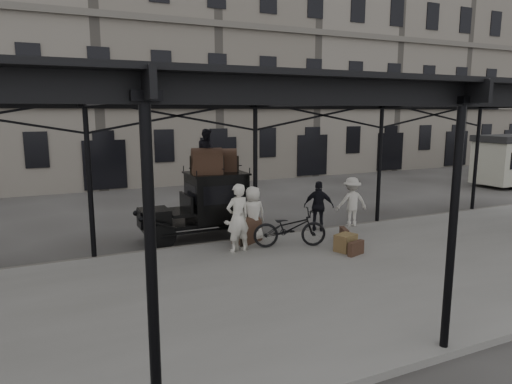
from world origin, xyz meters
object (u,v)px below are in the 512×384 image
Objects in this scene: porter_left at (238,218)px; steamer_trunk_roof_near at (207,163)px; bicycle at (290,228)px; steamer_trunk_platform at (247,232)px; taxi at (207,202)px; porter_official at (319,206)px.

porter_left is 2.49m from steamer_trunk_roof_near.
bicycle is 2.47× the size of steamer_trunk_platform.
taxi is 2.13× the size of porter_official.
taxi is 4.10× the size of steamer_trunk_platform.
porter_left is 1.20m from steamer_trunk_platform.
bicycle is 3.43m from steamer_trunk_roof_near.
porter_official is 0.78× the size of bicycle.
porter_left reaches higher than bicycle.
steamer_trunk_roof_near reaches higher than porter_left.
porter_left is 3.53m from porter_official.
porter_official is 2.82m from steamer_trunk_platform.
bicycle is at bearing -55.95° from taxi.
taxi reaches higher than porter_left.
steamer_trunk_roof_near is at bearing -108.07° from taxi.
porter_left is 0.91× the size of bicycle.
taxi is at bearing 15.33° from porter_official.
steamer_trunk_platform is (0.75, -1.55, -0.73)m from taxi.
taxi is at bearing 86.11° from steamer_trunk_platform.
steamer_trunk_roof_near is at bearing 92.86° from steamer_trunk_platform.
taxi is at bearing 52.05° from bicycle.
taxi is 3.76m from porter_official.
taxi is 1.87m from steamer_trunk_platform.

